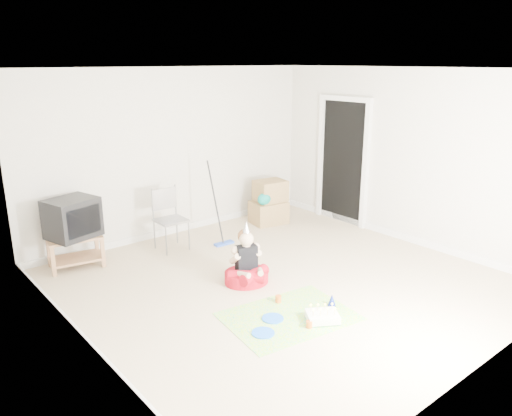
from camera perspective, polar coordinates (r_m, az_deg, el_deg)
ground at (r=6.39m, az=3.01°, el=-8.39°), size 5.00×5.00×0.00m
doorway_recess at (r=8.59m, az=9.93°, el=5.12°), size 0.02×0.90×2.05m
tv_stand at (r=7.15m, az=-19.93°, el=-4.41°), size 0.76×0.55×0.43m
crt_tv at (r=7.01m, az=-20.27°, el=-1.08°), size 0.72×0.65×0.52m
folding_chair at (r=7.38m, az=-9.69°, el=-1.39°), size 0.43×0.41×0.92m
cardboard_boxes at (r=8.50m, az=1.50°, el=0.58°), size 0.66×0.54×0.73m
floor_mop at (r=7.53m, az=-3.71°, el=-2.32°), size 0.31×0.42×1.24m
book_pile at (r=9.04m, az=2.51°, el=-0.62°), size 0.21×0.25×0.05m
seated_woman at (r=6.29m, az=-1.10°, el=-7.04°), size 0.70×0.70×0.81m
party_mat at (r=5.59m, az=3.77°, el=-12.25°), size 1.50×1.18×0.01m
birthday_cake at (r=5.52m, az=7.60°, el=-12.27°), size 0.43×0.41×0.15m
blue_plate_near at (r=5.52m, az=1.92°, el=-12.49°), size 0.31×0.31×0.01m
blue_plate_far at (r=5.26m, az=0.82°, el=-14.08°), size 0.28×0.28×0.01m
orange_cup_near at (r=5.86m, az=2.56°, el=-10.33°), size 0.07×0.07×0.08m
orange_cup_far at (r=5.38m, az=6.10°, el=-13.07°), size 0.08×0.08×0.08m
blue_party_hat at (r=5.82m, az=8.66°, el=-10.35°), size 0.12×0.12×0.14m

